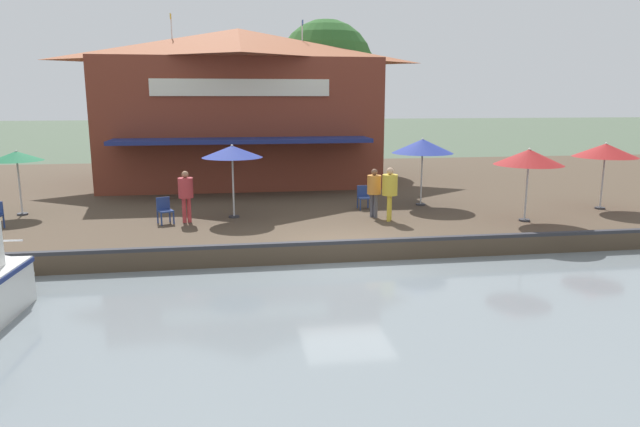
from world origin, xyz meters
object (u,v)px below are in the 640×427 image
Objects in this scene: waterfront_restaurant at (240,105)px; patio_umbrella_far_corner at (529,157)px; patio_umbrella_near_quay_edge at (423,146)px; patio_umbrella_back_row at (16,156)px; person_mid_patio at (186,190)px; patio_umbrella_mid_patio_left at (232,152)px; cafe_chair_under_first_umbrella at (364,196)px; patio_umbrella_by_entrance at (606,150)px; person_at_quay_edge at (374,187)px; tree_downstream_bank at (335,81)px; person_near_entrance at (390,187)px; tree_upstream_bank at (323,71)px; cafe_chair_facing_river at (165,209)px.

waterfront_restaurant is 5.36× the size of patio_umbrella_far_corner.
waterfront_restaurant is 10.54m from patio_umbrella_near_quay_edge.
patio_umbrella_back_row is at bearing -45.10° from waterfront_restaurant.
patio_umbrella_back_row is 1.33× the size of person_mid_patio.
patio_umbrella_far_corner is 0.95× the size of patio_umbrella_near_quay_edge.
patio_umbrella_mid_patio_left is (9.29, -0.45, -1.44)m from waterfront_restaurant.
cafe_chair_under_first_umbrella is at bearing 102.88° from person_mid_patio.
patio_umbrella_far_corner is 4.10m from patio_umbrella_near_quay_edge.
patio_umbrella_by_entrance reaches higher than person_at_quay_edge.
person_mid_patio is at bearing -11.31° from waterfront_restaurant.
person_near_entrance is at bearing -2.43° from tree_downstream_bank.
patio_umbrella_far_corner is at bearing 77.83° from patio_umbrella_mid_patio_left.
person_at_quay_edge is 13.34m from tree_downstream_bank.
cafe_chair_under_first_umbrella is 6.45m from person_mid_patio.
patio_umbrella_far_corner is 5.85m from cafe_chair_under_first_umbrella.
patio_umbrella_mid_patio_left is 1.40× the size of person_near_entrance.
tree_upstream_bank is at bearing -161.06° from patio_umbrella_far_corner.
patio_umbrella_mid_patio_left is at bearing -102.17° from patio_umbrella_far_corner.
waterfront_restaurant is 14.62m from patio_umbrella_far_corner.
waterfront_restaurant is 9.42m from patio_umbrella_mid_patio_left.
patio_umbrella_by_entrance reaches higher than person_mid_patio.
waterfront_restaurant is 11.20m from person_at_quay_edge.
tree_upstream_bank reaches higher than person_mid_patio.
patio_umbrella_by_entrance is 4.11m from patio_umbrella_far_corner.
patio_umbrella_near_quay_edge is 3.00× the size of cafe_chair_under_first_umbrella.
cafe_chair_facing_river is 0.48× the size of person_near_entrance.
patio_umbrella_mid_patio_left is at bearing -80.37° from patio_umbrella_near_quay_edge.
patio_umbrella_far_corner is at bearing -67.85° from patio_umbrella_by_entrance.
patio_umbrella_far_corner is at bearing 77.89° from patio_umbrella_back_row.
patio_umbrella_by_entrance is at bearing 84.29° from patio_umbrella_back_row.
tree_upstream_bank is at bearing 156.86° from patio_umbrella_mid_patio_left.
person_near_entrance is (0.73, 7.33, 0.65)m from cafe_chair_facing_river.
person_mid_patio is at bearing -29.70° from tree_downstream_bank.
patio_umbrella_back_row is at bearing -102.11° from patio_umbrella_far_corner.
person_mid_patio is at bearing -68.94° from patio_umbrella_mid_patio_left.
patio_umbrella_far_corner is 1.07× the size of patio_umbrella_back_row.
patio_umbrella_back_row reaches higher than cafe_chair_facing_river.
patio_umbrella_mid_patio_left reaches higher than patio_umbrella_far_corner.
patio_umbrella_far_corner reaches higher than person_near_entrance.
patio_umbrella_far_corner is 5.11m from person_at_quay_edge.
waterfront_restaurant is at bearing -140.87° from patio_umbrella_near_quay_edge.
tree_downstream_bank is at bearing 154.77° from patio_umbrella_mid_patio_left.
patio_umbrella_mid_patio_left is 1.02× the size of patio_umbrella_by_entrance.
tree_downstream_bank is at bearing 117.61° from waterfront_restaurant.
patio_umbrella_by_entrance is 2.87× the size of cafe_chair_facing_river.
waterfront_restaurant is 6.01m from tree_downstream_bank.
person_near_entrance is at bearing 0.90° from tree_upstream_bank.
patio_umbrella_mid_patio_left is 7.14m from patio_umbrella_near_quay_edge.
tree_upstream_bank reaches higher than patio_umbrella_mid_patio_left.
person_mid_patio reaches higher than cafe_chair_facing_river.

